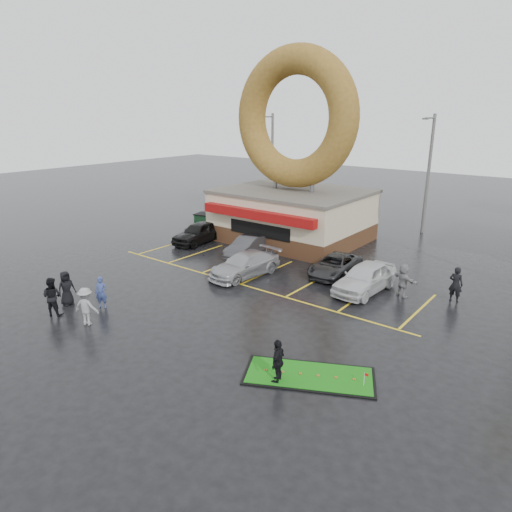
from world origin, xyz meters
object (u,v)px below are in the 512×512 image
Objects in this scene: donut_shop at (293,179)px; streetlight_mid at (428,172)px; car_black at (199,233)px; car_grey at (335,265)px; car_white at (365,278)px; streetlight_left at (272,161)px; dumpster at (208,223)px; person_cameraman at (278,361)px; car_silver at (245,265)px; putting_green at (309,376)px; person_blue at (101,292)px; car_dgrey at (247,246)px.

streetlight_mid is at bearing 48.62° from donut_shop.
car_grey is at bearing -3.20° from car_black.
donut_shop is at bearing -131.38° from streetlight_mid.
car_white is at bearing -8.86° from car_black.
dumpster is (0.26, -8.97, -4.13)m from streetlight_left.
donut_shop is 8.13× the size of person_cameraman.
person_cameraman is (7.88, -7.76, 0.15)m from car_silver.
dumpster is at bearing 143.34° from putting_green.
person_cameraman is at bearing -82.45° from streetlight_mid.
streetlight_mid is at bearing 173.05° from person_cameraman.
car_white reaches higher than car_black.
streetlight_mid reaches higher than putting_green.
person_cameraman is (10.48, -0.00, 0.04)m from person_blue.
dumpster is (-13.74, -9.97, -4.13)m from streetlight_mid.
streetlight_mid is (14.00, 1.00, 0.00)m from streetlight_left.
car_black is at bearing -68.09° from dumpster.
person_cameraman reaches higher than dumpster.
donut_shop is 16.54m from person_blue.
person_cameraman reaches higher than car_white.
car_white is (8.85, -6.32, -3.69)m from donut_shop.
streetlight_left is 1.92× the size of car_silver.
streetlight_mid is 17.46m from car_silver.
streetlight_left is 14.04m from streetlight_mid.
car_silver is 2.61× the size of dumpster.
car_black reaches higher than car_dgrey.
car_grey is 0.93× the size of car_white.
car_black is 0.95× the size of car_silver.
donut_shop is 8.94m from car_grey.
car_white is 0.90× the size of putting_green.
person_cameraman is at bearing -125.03° from putting_green.
car_white is at bearing 11.84° from person_blue.
person_blue is 0.31× the size of putting_green.
car_dgrey is 7.46m from dumpster.
streetlight_mid reaches higher than car_silver.
person_cameraman is at bearing -57.71° from donut_shop.
dumpster is (-6.45, 14.10, -0.14)m from person_blue.
streetlight_left is at bearing 134.91° from car_grey.
car_black is 1.15× the size of car_dgrey.
car_dgrey is at bearing 137.88° from putting_green.
donut_shop is 8.01m from dumpster.
car_dgrey is at bearing -6.87° from car_black.
person_cameraman reaches higher than person_blue.
person_blue is at bearing -91.03° from donut_shop.
car_dgrey is (-7.03, -13.22, -4.14)m from streetlight_mid.
streetlight_left is 12.77m from car_black.
streetlight_mid is 5.72× the size of person_blue.
streetlight_mid reaches higher than dumpster.
person_cameraman is at bearing -35.16° from person_blue.
car_silver is 10.94m from putting_green.
car_dgrey is (-0.03, -5.28, -3.83)m from donut_shop.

